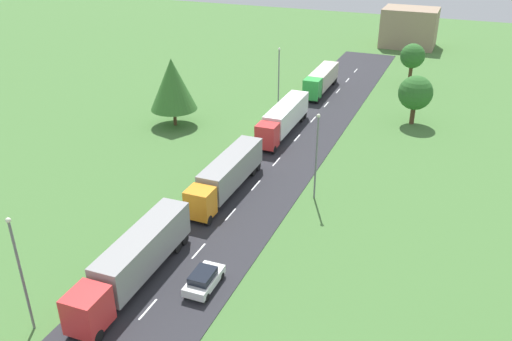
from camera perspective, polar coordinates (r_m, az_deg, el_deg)
The scene contains 14 objects.
road at distance 49.56m, azimuth -3.83°, elevation -5.99°, with size 10.00×140.00×0.06m, color #2B2B30.
lane_marking_centre at distance 47.99m, azimuth -4.92°, elevation -7.18°, with size 0.16×121.89×0.01m.
truck_lead at distance 42.53m, azimuth -12.92°, elevation -9.28°, with size 2.84×14.20×3.75m.
truck_second at distance 54.22m, azimuth -3.12°, elevation -0.36°, with size 2.54×13.78×3.61m.
truck_third at distance 69.02m, azimuth 3.00°, elevation 5.71°, with size 2.65×14.25×3.63m.
truck_fourth at distance 86.04m, azimuth 7.03°, elevation 9.71°, with size 2.66×12.68×3.49m.
car_second at distance 41.84m, azimuth -5.63°, elevation -11.58°, with size 1.96×4.02×1.57m.
lamppost_lead at distance 38.95m, azimuth -24.02°, elevation -9.77°, with size 0.36×0.36×9.09m.
lamppost_second at distance 52.15m, azimuth 6.52°, elevation 1.89°, with size 0.36×0.36×9.10m.
lamppost_third at distance 77.44m, azimuth 2.46°, elevation 10.20°, with size 0.36×0.36×8.90m.
tree_oak at distance 74.61m, azimuth 16.79°, elevation 7.99°, with size 4.58×4.58×6.67m.
tree_birch at distance 71.40m, azimuth -8.97°, elevation 9.16°, with size 6.22×6.22×9.16m.
tree_maple at distance 91.41m, azimuth 16.49°, elevation 11.70°, with size 3.96×3.96×6.98m.
distant_building at distance 119.63m, azimuth 16.16°, elevation 14.56°, with size 11.05×8.47×7.91m, color #9E846B.
Camera 1 is at (18.85, -12.87, 26.56)m, focal length 37.18 mm.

